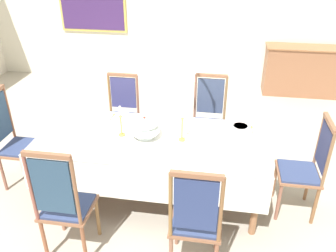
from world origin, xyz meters
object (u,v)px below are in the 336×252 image
at_px(sideboard, 303,71).
at_px(chair_head_east, 306,167).
at_px(candlestick_west, 121,124).
at_px(chair_north_a, 122,113).
at_px(dining_table, 152,144).
at_px(bowl_near_right, 240,127).
at_px(chair_south_b, 196,219).
at_px(chair_south_a, 63,202).
at_px(chair_head_west, 14,139).
at_px(spoon_primary, 114,115).
at_px(chair_north_b, 209,118).
at_px(spoon_secondary, 252,128).
at_px(bowl_near_left, 122,116).
at_px(soup_tureen, 145,127).
at_px(candlestick_east, 182,128).

bearing_deg(sideboard, chair_head_east, 80.46).
bearing_deg(candlestick_west, chair_north_a, 106.44).
relative_size(dining_table, bowl_near_right, 12.48).
height_order(chair_north_a, sideboard, chair_north_a).
distance_m(chair_south_b, candlestick_west, 1.33).
bearing_deg(chair_south_a, chair_head_west, 137.24).
distance_m(dining_table, candlestick_west, 0.39).
distance_m(bowl_near_right, sideboard, 3.26).
height_order(chair_head_west, candlestick_west, chair_head_west).
xyz_separation_m(chair_north_a, chair_head_east, (2.21, -0.93, 0.01)).
distance_m(chair_south_b, sideboard, 4.58).
xyz_separation_m(chair_south_a, sideboard, (2.77, 4.29, -0.14)).
distance_m(dining_table, chair_head_east, 1.61).
distance_m(chair_head_west, bowl_near_right, 2.58).
bearing_deg(chair_south_a, spoon_primary, 87.95).
xyz_separation_m(chair_head_west, bowl_near_right, (2.55, 0.35, 0.19)).
height_order(candlestick_west, spoon_primary, candlestick_west).
distance_m(chair_south_a, chair_north_b, 2.20).
bearing_deg(candlestick_west, bowl_near_right, 15.66).
xyz_separation_m(chair_head_west, spoon_primary, (1.06, 0.44, 0.17)).
relative_size(chair_north_a, sideboard, 0.74).
bearing_deg(spoon_secondary, chair_head_west, -173.89).
bearing_deg(chair_north_a, chair_head_west, 42.53).
bearing_deg(sideboard, chair_south_b, 69.41).
bearing_deg(bowl_near_left, spoon_secondary, -1.38).
bearing_deg(bowl_near_right, bowl_near_left, 177.39).
relative_size(spoon_primary, sideboard, 0.12).
xyz_separation_m(chair_south_b, soup_tureen, (-0.63, 0.94, 0.31)).
bearing_deg(chair_north_b, chair_south_a, 58.21).
xyz_separation_m(chair_north_b, spoon_primary, (-1.11, -0.49, 0.19)).
distance_m(dining_table, chair_head_west, 1.62).
bearing_deg(candlestick_east, dining_table, 180.00).
bearing_deg(soup_tureen, chair_north_a, 119.68).
height_order(bowl_near_left, spoon_primary, bowl_near_left).
xyz_separation_m(chair_head_west, bowl_near_left, (1.18, 0.42, 0.19)).
distance_m(chair_north_b, bowl_near_left, 1.14).
relative_size(chair_south_b, spoon_secondary, 6.36).
bearing_deg(chair_north_a, sideboard, -138.91).
relative_size(chair_south_a, chair_north_a, 1.11).
bearing_deg(dining_table, sideboard, 57.02).
distance_m(candlestick_west, sideboard, 4.20).
distance_m(chair_south_a, spoon_secondary, 2.13).
distance_m(bowl_near_right, spoon_secondary, 0.13).
bearing_deg(chair_north_a, bowl_near_left, 107.86).
height_order(chair_south_a, candlestick_east, chair_south_a).
relative_size(chair_south_b, chair_north_b, 1.01).
bearing_deg(candlestick_east, bowl_near_left, 151.24).
relative_size(soup_tureen, bowl_near_right, 1.65).
relative_size(chair_north_b, chair_head_east, 1.01).
xyz_separation_m(chair_head_west, spoon_secondary, (2.67, 0.38, 0.17)).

